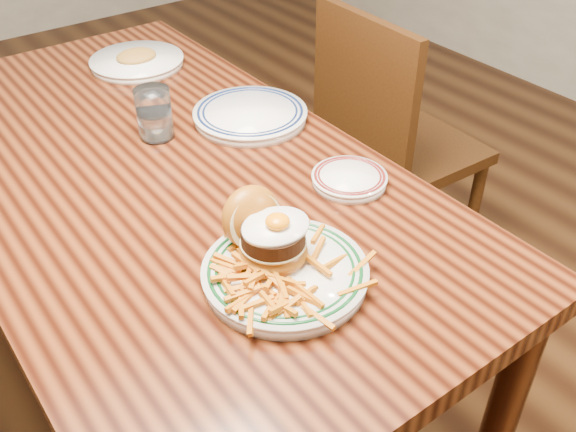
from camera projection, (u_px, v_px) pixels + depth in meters
floor at (189, 384)px, 1.86m from camera, size 6.00×6.00×0.00m
table at (162, 197)px, 1.46m from camera, size 0.85×1.60×0.75m
chair_right at (388, 141)px, 2.01m from camera, size 0.44×0.44×0.91m
main_plate at (279, 258)px, 1.10m from camera, size 0.29×0.30×0.14m
side_plate at (349, 178)px, 1.34m from camera, size 0.16×0.16×0.02m
rear_plate at (250, 114)px, 1.56m from camera, size 0.28×0.28×0.03m
water_glass at (155, 117)px, 1.48m from camera, size 0.08×0.08×0.12m
far_plate at (137, 61)px, 1.82m from camera, size 0.26×0.26×0.05m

